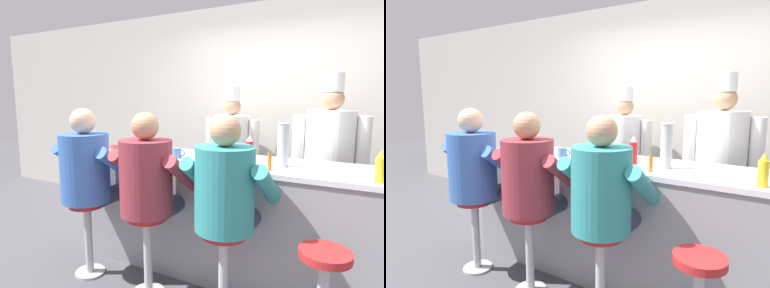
# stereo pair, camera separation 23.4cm
# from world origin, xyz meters

# --- Properties ---
(wall_back) EXTENTS (10.00, 0.06, 2.70)m
(wall_back) POSITION_xyz_m (0.00, 1.69, 1.35)
(wall_back) COLOR beige
(wall_back) RESTS_ON ground_plane
(diner_counter) EXTENTS (2.81, 0.69, 1.04)m
(diner_counter) POSITION_xyz_m (0.00, 0.34, 0.52)
(diner_counter) COLOR gray
(diner_counter) RESTS_ON ground_plane
(ketchup_bottle_red) EXTENTS (0.06, 0.06, 0.23)m
(ketchup_bottle_red) POSITION_xyz_m (0.15, 0.31, 1.15)
(ketchup_bottle_red) COLOR red
(ketchup_bottle_red) RESTS_ON diner_counter
(mustard_bottle_yellow) EXTENTS (0.06, 0.06, 0.21)m
(mustard_bottle_yellow) POSITION_xyz_m (1.08, 0.11, 1.14)
(mustard_bottle_yellow) COLOR yellow
(mustard_bottle_yellow) RESTS_ON diner_counter
(hot_sauce_bottle_orange) EXTENTS (0.03, 0.03, 0.14)m
(hot_sauce_bottle_orange) POSITION_xyz_m (0.37, 0.11, 1.11)
(hot_sauce_bottle_orange) COLOR orange
(hot_sauce_bottle_orange) RESTS_ON diner_counter
(breakfast_plate) EXTENTS (0.24, 0.24, 0.05)m
(breakfast_plate) POSITION_xyz_m (-0.93, 0.21, 1.06)
(breakfast_plate) COLOR white
(breakfast_plate) RESTS_ON diner_counter
(cereal_bowl) EXTENTS (0.15, 0.15, 0.06)m
(cereal_bowl) POSITION_xyz_m (-1.26, 0.29, 1.07)
(cereal_bowl) COLOR #B24C47
(cereal_bowl) RESTS_ON diner_counter
(coffee_mug_blue) EXTENTS (0.13, 0.08, 0.09)m
(coffee_mug_blue) POSITION_xyz_m (-0.49, 0.21, 1.09)
(coffee_mug_blue) COLOR #4C7AB2
(coffee_mug_blue) RESTS_ON diner_counter
(cup_stack_steel) EXTENTS (0.09, 0.09, 0.35)m
(cup_stack_steel) POSITION_xyz_m (0.43, 0.29, 1.22)
(cup_stack_steel) COLOR #B7BABF
(cup_stack_steel) RESTS_ON diner_counter
(diner_seated_blue) EXTENTS (0.63, 0.63, 1.49)m
(diner_seated_blue) POSITION_xyz_m (-1.13, -0.24, 0.94)
(diner_seated_blue) COLOR #B2B5BA
(diner_seated_blue) RESTS_ON ground_plane
(diner_seated_maroon) EXTENTS (0.62, 0.61, 1.48)m
(diner_seated_maroon) POSITION_xyz_m (-0.48, -0.24, 0.93)
(diner_seated_maroon) COLOR #B2B5BA
(diner_seated_maroon) RESTS_ON ground_plane
(diner_seated_teal) EXTENTS (0.62, 0.61, 1.47)m
(diner_seated_teal) POSITION_xyz_m (0.17, -0.24, 0.93)
(diner_seated_teal) COLOR #B2B5BA
(diner_seated_teal) RESTS_ON ground_plane
(empty_stool_round) EXTENTS (0.31, 0.31, 0.68)m
(empty_stool_round) POSITION_xyz_m (0.82, -0.27, 0.46)
(empty_stool_round) COLOR #B2B5BA
(empty_stool_round) RESTS_ON ground_plane
(cook_in_whites_near) EXTENTS (0.66, 0.42, 1.70)m
(cook_in_whites_near) POSITION_xyz_m (-0.40, 1.31, 0.93)
(cook_in_whites_near) COLOR #232328
(cook_in_whites_near) RESTS_ON ground_plane
(cook_in_whites_far) EXTENTS (0.70, 0.45, 1.80)m
(cook_in_whites_far) POSITION_xyz_m (0.69, 1.11, 0.99)
(cook_in_whites_far) COLOR #232328
(cook_in_whites_far) RESTS_ON ground_plane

